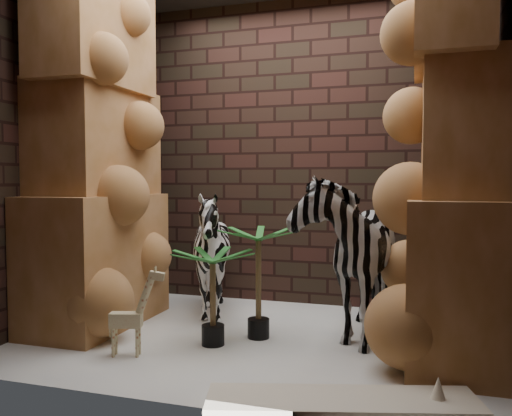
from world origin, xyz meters
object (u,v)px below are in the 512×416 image
(zebra_left, at_px, (212,261))
(giraffe_toy, at_px, (126,310))
(palm_front, at_px, (258,282))
(zebra_right, at_px, (349,240))
(palm_back, at_px, (213,297))
(surfboard, at_px, (342,402))

(zebra_left, distance_m, giraffe_toy, 1.14)
(giraffe_toy, height_order, palm_front, palm_front)
(giraffe_toy, relative_size, palm_front, 0.74)
(zebra_right, xyz_separation_m, palm_back, (-0.92, -0.63, -0.38))
(palm_front, bearing_deg, zebra_right, 29.05)
(palm_front, bearing_deg, giraffe_toy, -138.72)
(zebra_right, height_order, zebra_left, zebra_right)
(zebra_right, bearing_deg, surfboard, -83.11)
(palm_front, distance_m, palm_back, 0.39)
(palm_front, relative_size, palm_back, 1.20)
(zebra_left, distance_m, palm_front, 0.72)
(giraffe_toy, height_order, palm_back, palm_back)
(zebra_left, xyz_separation_m, palm_back, (0.29, -0.70, -0.15))
(zebra_right, distance_m, zebra_left, 1.24)
(zebra_right, distance_m, palm_back, 1.18)
(zebra_right, height_order, surfboard, zebra_right)
(giraffe_toy, distance_m, palm_back, 0.63)
(zebra_left, xyz_separation_m, giraffe_toy, (-0.19, -1.10, -0.19))
(palm_front, xyz_separation_m, surfboard, (0.79, -1.04, -0.41))
(zebra_right, relative_size, palm_front, 1.71)
(palm_back, relative_size, surfboard, 0.49)
(zebra_left, relative_size, surfboard, 0.77)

